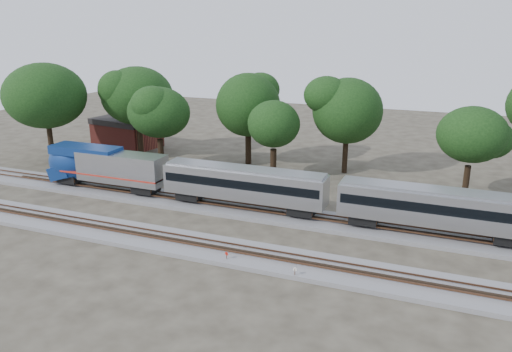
# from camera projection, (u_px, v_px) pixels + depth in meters

# --- Properties ---
(ground) EXTENTS (160.00, 160.00, 0.00)m
(ground) POSITION_uv_depth(u_px,v_px,m) (239.00, 235.00, 48.19)
(ground) COLOR #383328
(ground) RESTS_ON ground
(track_far) EXTENTS (160.00, 5.00, 0.73)m
(track_far) POSITION_uv_depth(u_px,v_px,m) (261.00, 212.00, 53.46)
(track_far) COLOR slate
(track_far) RESTS_ON ground
(track_near) EXTENTS (160.00, 5.00, 0.73)m
(track_near) POSITION_uv_depth(u_px,v_px,m) (221.00, 250.00, 44.57)
(track_near) COLOR slate
(track_near) RESTS_ON ground
(switch_stand_red) EXTENTS (0.32, 0.15, 1.04)m
(switch_stand_red) POSITION_uv_depth(u_px,v_px,m) (227.00, 256.00, 42.46)
(switch_stand_red) COLOR #512D19
(switch_stand_red) RESTS_ON ground
(switch_stand_white) EXTENTS (0.34, 0.09, 1.07)m
(switch_stand_white) POSITION_uv_depth(u_px,v_px,m) (295.00, 272.00, 39.76)
(switch_stand_white) COLOR #512D19
(switch_stand_white) RESTS_ON ground
(switch_lever) EXTENTS (0.54, 0.36, 0.30)m
(switch_lever) POSITION_uv_depth(u_px,v_px,m) (283.00, 271.00, 41.01)
(switch_lever) COLOR #512D19
(switch_lever) RESTS_ON ground
(brick_building) EXTENTS (10.95, 8.51, 4.79)m
(brick_building) POSITION_uv_depth(u_px,v_px,m) (127.00, 132.00, 81.77)
(brick_building) COLOR maroon
(brick_building) RESTS_ON ground
(tree_0) EXTENTS (9.84, 9.84, 13.88)m
(tree_0) POSITION_uv_depth(u_px,v_px,m) (45.00, 96.00, 70.87)
(tree_0) COLOR black
(tree_0) RESTS_ON ground
(tree_1) EXTENTS (9.29, 9.29, 13.09)m
(tree_1) POSITION_uv_depth(u_px,v_px,m) (137.00, 96.00, 74.74)
(tree_1) COLOR black
(tree_1) RESTS_ON ground
(tree_2) EXTENTS (8.17, 8.17, 11.52)m
(tree_2) POSITION_uv_depth(u_px,v_px,m) (159.00, 113.00, 67.31)
(tree_2) COLOR black
(tree_2) RESTS_ON ground
(tree_3) EXTENTS (8.71, 8.71, 12.28)m
(tree_3) POSITION_uv_depth(u_px,v_px,m) (248.00, 105.00, 70.06)
(tree_3) COLOR black
(tree_3) RESTS_ON ground
(tree_4) EXTENTS (7.30, 7.30, 10.29)m
(tree_4) POSITION_uv_depth(u_px,v_px,m) (274.00, 124.00, 64.04)
(tree_4) COLOR black
(tree_4) RESTS_ON ground
(tree_5) EXTENTS (8.65, 8.65, 12.19)m
(tree_5) POSITION_uv_depth(u_px,v_px,m) (347.00, 111.00, 65.75)
(tree_5) COLOR black
(tree_5) RESTS_ON ground
(tree_6) EXTENTS (7.90, 7.90, 11.14)m
(tree_6) POSITION_uv_depth(u_px,v_px,m) (472.00, 135.00, 55.28)
(tree_6) COLOR black
(tree_6) RESTS_ON ground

